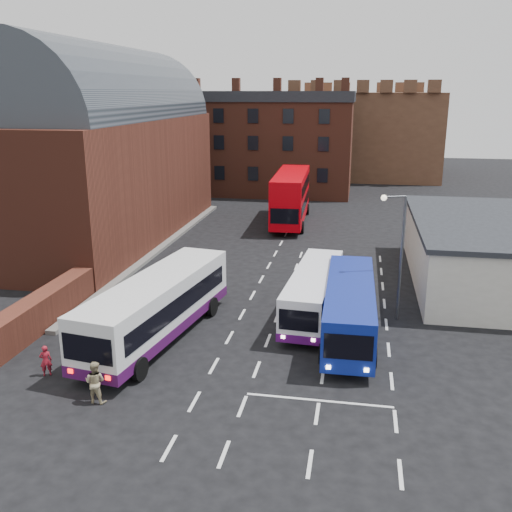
% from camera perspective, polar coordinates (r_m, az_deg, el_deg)
% --- Properties ---
extents(ground, '(180.00, 180.00, 0.00)m').
position_cam_1_polar(ground, '(27.49, -3.81, -10.16)').
color(ground, black).
extents(railway_station, '(12.00, 28.00, 16.00)m').
position_cam_1_polar(railway_station, '(50.03, -15.64, 10.37)').
color(railway_station, '#602B1E').
rests_on(railway_station, ground).
extents(forecourt_wall, '(1.20, 10.00, 1.80)m').
position_cam_1_polar(forecourt_wall, '(32.62, -20.67, -5.15)').
color(forecourt_wall, '#602B1E').
rests_on(forecourt_wall, ground).
extents(cream_building, '(10.40, 16.40, 4.25)m').
position_cam_1_polar(cream_building, '(40.14, 22.67, 0.43)').
color(cream_building, beige).
rests_on(cream_building, ground).
extents(brick_terrace, '(22.00, 10.00, 11.00)m').
position_cam_1_polar(brick_terrace, '(71.23, 0.46, 10.78)').
color(brick_terrace, brown).
rests_on(brick_terrace, ground).
extents(castle_keep, '(22.00, 22.00, 12.00)m').
position_cam_1_polar(castle_keep, '(90.07, 10.44, 11.97)').
color(castle_keep, brown).
rests_on(castle_keep, ground).
extents(bus_white_outbound, '(4.45, 12.05, 3.21)m').
position_cam_1_polar(bus_white_outbound, '(29.17, -9.84, -4.72)').
color(bus_white_outbound, silver).
rests_on(bus_white_outbound, ground).
extents(bus_white_inbound, '(2.90, 9.67, 2.60)m').
position_cam_1_polar(bus_white_inbound, '(31.86, 5.78, -3.42)').
color(bus_white_inbound, white).
rests_on(bus_white_inbound, ground).
extents(bus_blue, '(2.73, 10.40, 2.83)m').
position_cam_1_polar(bus_blue, '(29.47, 9.34, -4.94)').
color(bus_blue, navy).
rests_on(bus_blue, ground).
extents(bus_red_double, '(3.38, 12.18, 4.84)m').
position_cam_1_polar(bus_red_double, '(54.25, 3.50, 5.93)').
color(bus_red_double, '#CB000A').
rests_on(bus_red_double, ground).
extents(street_lamp, '(1.35, 0.64, 7.00)m').
position_cam_1_polar(street_lamp, '(31.43, 14.00, 1.02)').
color(street_lamp, '#46494D').
rests_on(street_lamp, ground).
extents(pedestrian_red, '(0.62, 0.54, 1.43)m').
position_cam_1_polar(pedestrian_red, '(27.24, -20.28, -9.79)').
color(pedestrian_red, maroon).
rests_on(pedestrian_red, ground).
extents(pedestrian_beige, '(0.91, 0.73, 1.78)m').
position_cam_1_polar(pedestrian_beige, '(24.41, -15.80, -12.03)').
color(pedestrian_beige, tan).
rests_on(pedestrian_beige, ground).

